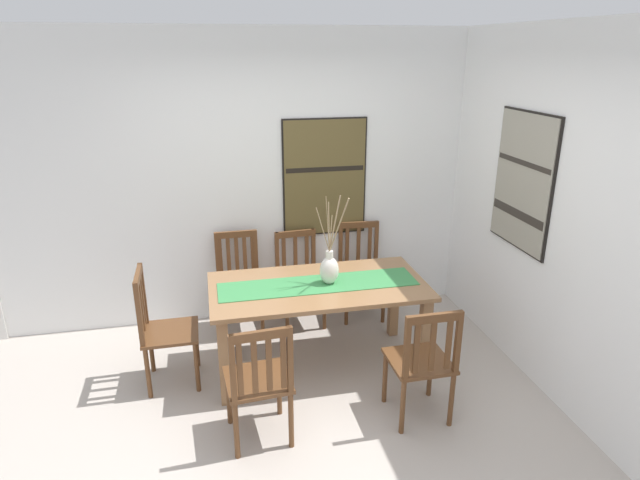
# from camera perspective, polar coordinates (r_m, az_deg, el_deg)

# --- Properties ---
(ground_plane) EXTENTS (6.40, 6.40, 0.03)m
(ground_plane) POSITION_cam_1_polar(r_m,az_deg,el_deg) (4.03, -0.36, -19.21)
(ground_plane) COLOR #B2A89E
(wall_back) EXTENTS (6.40, 0.12, 2.70)m
(wall_back) POSITION_cam_1_polar(r_m,az_deg,el_deg) (5.10, -4.72, 6.45)
(wall_back) COLOR white
(wall_back) RESTS_ON ground_plane
(wall_side) EXTENTS (0.12, 6.40, 2.70)m
(wall_side) POSITION_cam_1_polar(r_m,az_deg,el_deg) (4.13, 25.79, 1.27)
(wall_side) COLOR white
(wall_side) RESTS_ON ground_plane
(dining_table) EXTENTS (1.72, 0.88, 0.74)m
(dining_table) POSITION_cam_1_polar(r_m,az_deg,el_deg) (4.35, -0.19, -6.06)
(dining_table) COLOR #8E6642
(dining_table) RESTS_ON ground_plane
(table_runner) EXTENTS (1.58, 0.36, 0.01)m
(table_runner) POSITION_cam_1_polar(r_m,az_deg,el_deg) (4.30, -0.19, -4.69)
(table_runner) COLOR #388447
(table_runner) RESTS_ON dining_table
(centerpiece_vase) EXTENTS (0.23, 0.26, 0.74)m
(centerpiece_vase) POSITION_cam_1_polar(r_m,az_deg,el_deg) (4.26, 1.01, -2.98)
(centerpiece_vase) COLOR silver
(centerpiece_vase) RESTS_ON dining_table
(chair_0) EXTENTS (0.45, 0.45, 0.91)m
(chair_0) POSITION_cam_1_polar(r_m,az_deg,el_deg) (3.64, -6.47, -14.53)
(chair_0) COLOR brown
(chair_0) RESTS_ON ground_plane
(chair_1) EXTENTS (0.42, 0.42, 0.96)m
(chair_1) POSITION_cam_1_polar(r_m,az_deg,el_deg) (4.37, -16.36, -8.91)
(chair_1) COLOR brown
(chair_1) RESTS_ON ground_plane
(chair_2) EXTENTS (0.45, 0.45, 0.88)m
(chair_2) POSITION_cam_1_polar(r_m,az_deg,el_deg) (5.13, -2.22, -3.92)
(chair_2) COLOR brown
(chair_2) RESTS_ON ground_plane
(chair_3) EXTENTS (0.45, 0.45, 0.91)m
(chair_3) POSITION_cam_1_polar(r_m,az_deg,el_deg) (5.29, 4.32, -3.07)
(chair_3) COLOR brown
(chair_3) RESTS_ON ground_plane
(chair_4) EXTENTS (0.42, 0.42, 0.90)m
(chair_4) POSITION_cam_1_polar(r_m,az_deg,el_deg) (3.89, 10.79, -12.50)
(chair_4) COLOR brown
(chair_4) RESTS_ON ground_plane
(chair_5) EXTENTS (0.42, 0.42, 0.91)m
(chair_5) POSITION_cam_1_polar(r_m,az_deg,el_deg) (5.08, -8.59, -4.16)
(chair_5) COLOR brown
(chair_5) RESTS_ON ground_plane
(painting_on_back_wall) EXTENTS (0.80, 0.05, 1.11)m
(painting_on_back_wall) POSITION_cam_1_polar(r_m,az_deg,el_deg) (5.12, 0.48, 6.63)
(painting_on_back_wall) COLOR black
(painting_on_side_wall) EXTENTS (0.05, 0.76, 1.08)m
(painting_on_side_wall) POSITION_cam_1_polar(r_m,az_deg,el_deg) (4.53, 20.76, 5.83)
(painting_on_side_wall) COLOR black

